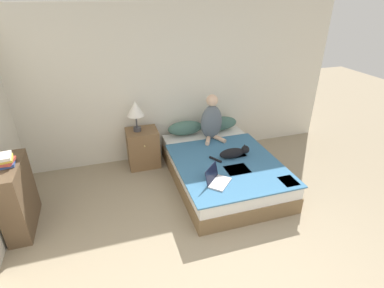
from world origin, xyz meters
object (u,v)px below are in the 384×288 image
(bed, at_px, (222,169))
(nightstand, at_px, (143,148))
(cat_tabby, at_px, (234,153))
(laptop_open, at_px, (217,179))
(book_stack_top, at_px, (5,160))
(person_sitting, at_px, (212,120))
(bookshelf, at_px, (17,197))
(pillow_far, at_px, (220,124))
(table_lamp, at_px, (135,110))
(pillow_near, at_px, (185,128))

(bed, bearing_deg, nightstand, 142.02)
(cat_tabby, height_order, laptop_open, laptop_open)
(book_stack_top, bearing_deg, person_sitting, 16.64)
(bookshelf, distance_m, book_stack_top, 0.52)
(pillow_far, height_order, table_lamp, table_lamp)
(laptop_open, bearing_deg, pillow_far, 21.13)
(person_sitting, relative_size, laptop_open, 1.87)
(pillow_near, distance_m, table_lamp, 0.94)
(pillow_near, height_order, person_sitting, person_sitting)
(laptop_open, height_order, table_lamp, table_lamp)
(pillow_near, xyz_separation_m, pillow_far, (0.65, 0.00, 0.00))
(pillow_near, height_order, laptop_open, pillow_near)
(pillow_near, distance_m, person_sitting, 0.51)
(person_sitting, height_order, bookshelf, person_sitting)
(bed, height_order, nightstand, nightstand)
(pillow_far, xyz_separation_m, cat_tabby, (-0.17, -0.99, -0.04))
(table_lamp, bearing_deg, person_sitting, -9.67)
(table_lamp, bearing_deg, nightstand, -4.54)
(cat_tabby, distance_m, bookshelf, 2.92)
(pillow_near, xyz_separation_m, book_stack_top, (-2.44, -1.11, 0.41))
(pillow_near, distance_m, pillow_far, 0.65)
(bed, distance_m, cat_tabby, 0.34)
(laptop_open, relative_size, table_lamp, 0.82)
(person_sitting, distance_m, laptop_open, 1.34)
(bed, distance_m, table_lamp, 1.64)
(pillow_far, xyz_separation_m, bookshelf, (-3.09, -1.11, -0.11))
(pillow_far, height_order, nightstand, pillow_far)
(bed, height_order, person_sitting, person_sitting)
(book_stack_top, bearing_deg, laptop_open, -9.64)
(book_stack_top, bearing_deg, table_lamp, 32.98)
(person_sitting, height_order, cat_tabby, person_sitting)
(pillow_near, bearing_deg, book_stack_top, -155.45)
(pillow_near, bearing_deg, person_sitting, -35.69)
(nightstand, distance_m, bookshelf, 1.98)
(bed, xyz_separation_m, nightstand, (-1.08, 0.85, 0.11))
(person_sitting, bearing_deg, laptop_open, -107.21)
(cat_tabby, relative_size, laptop_open, 1.49)
(pillow_near, height_order, cat_tabby, pillow_near)
(person_sitting, relative_size, bookshelf, 0.86)
(nightstand, relative_size, book_stack_top, 2.70)
(table_lamp, bearing_deg, bed, -36.48)
(person_sitting, distance_m, table_lamp, 1.25)
(pillow_near, bearing_deg, pillow_far, 0.00)
(pillow_near, height_order, book_stack_top, book_stack_top)
(book_stack_top, bearing_deg, cat_tabby, 2.54)
(pillow_near, relative_size, table_lamp, 1.23)
(table_lamp, bearing_deg, pillow_far, 2.59)
(laptop_open, relative_size, book_stack_top, 1.72)
(bookshelf, bearing_deg, nightstand, 31.74)
(cat_tabby, distance_m, table_lamp, 1.67)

